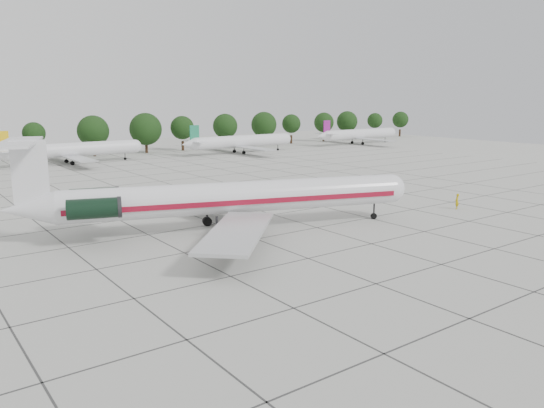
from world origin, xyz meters
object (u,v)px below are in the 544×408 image
(ground_crew, at_px, (457,201))
(bg_airliner_d, at_px, (242,142))
(main_airliner, at_px, (217,198))
(bg_airliner_c, at_px, (72,150))
(bg_airliner_e, at_px, (360,134))

(ground_crew, height_order, bg_airliner_d, bg_airliner_d)
(main_airliner, height_order, bg_airliner_d, main_airliner)
(main_airliner, height_order, bg_airliner_c, main_airliner)
(bg_airliner_d, relative_size, bg_airliner_e, 1.00)
(main_airliner, relative_size, bg_airliner_c, 1.48)
(bg_airliner_c, distance_m, bg_airliner_d, 40.80)
(ground_crew, distance_m, bg_airliner_d, 74.75)
(main_airliner, bearing_deg, bg_airliner_c, 104.64)
(ground_crew, relative_size, bg_airliner_d, 0.07)
(ground_crew, bearing_deg, main_airliner, -43.60)
(main_airliner, relative_size, bg_airliner_d, 1.48)
(main_airliner, relative_size, ground_crew, 21.26)
(bg_airliner_c, bearing_deg, main_airliner, -93.93)
(bg_airliner_d, xyz_separation_m, bg_airliner_e, (42.90, 1.09, 0.00))
(ground_crew, xyz_separation_m, bg_airliner_d, (15.23, 73.15, 1.93))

